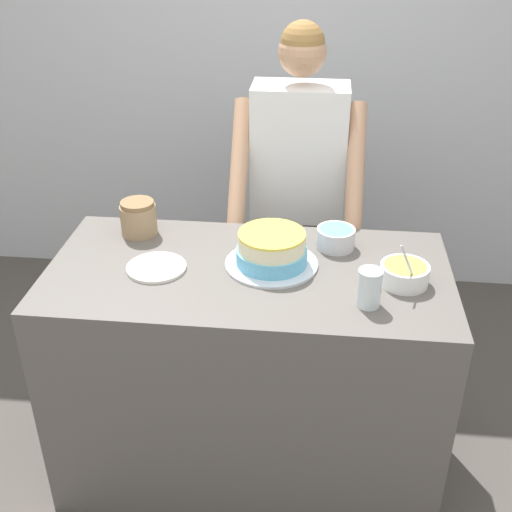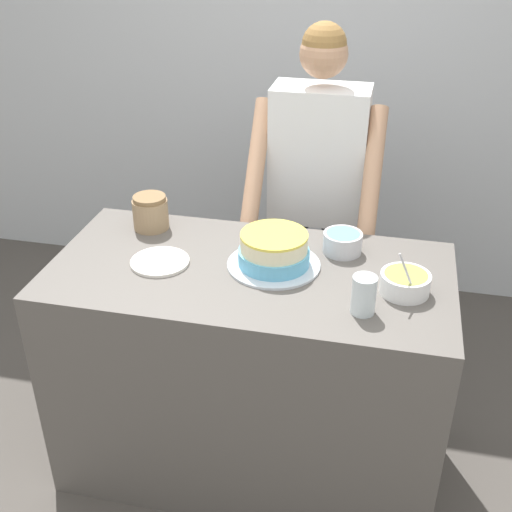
{
  "view_description": "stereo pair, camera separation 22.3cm",
  "coord_description": "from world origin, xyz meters",
  "views": [
    {
      "loc": [
        0.24,
        -1.61,
        2.11
      ],
      "look_at": [
        0.03,
        0.33,
        1.01
      ],
      "focal_mm": 45.0,
      "sensor_mm": 36.0,
      "label": 1
    },
    {
      "loc": [
        0.46,
        -1.57,
        2.11
      ],
      "look_at": [
        0.03,
        0.33,
        1.01
      ],
      "focal_mm": 45.0,
      "sensor_mm": 36.0,
      "label": 2
    }
  ],
  "objects": [
    {
      "name": "person_baker",
      "position": [
        0.14,
        1.09,
        1.0
      ],
      "size": [
        0.57,
        0.47,
        1.67
      ],
      "color": "#2D2D38",
      "rests_on": "ground_plane"
    },
    {
      "name": "ceramic_plate",
      "position": [
        -0.33,
        0.33,
        0.94
      ],
      "size": [
        0.22,
        0.22,
        0.01
      ],
      "color": "white",
      "rests_on": "counter"
    },
    {
      "name": "wall_back",
      "position": [
        0.0,
        1.94,
        1.3
      ],
      "size": [
        10.0,
        0.05,
        2.6
      ],
      "color": "silver",
      "rests_on": "ground_plane"
    },
    {
      "name": "stoneware_jar",
      "position": [
        -0.46,
        0.6,
        1.0
      ],
      "size": [
        0.14,
        0.14,
        0.14
      ],
      "color": "#9E7F5B",
      "rests_on": "counter"
    },
    {
      "name": "frosting_bowl_olive",
      "position": [
        0.55,
        0.33,
        0.97
      ],
      "size": [
        0.17,
        0.17,
        0.18
      ],
      "color": "white",
      "rests_on": "counter"
    },
    {
      "name": "frosting_bowl_blue",
      "position": [
        0.31,
        0.56,
        0.98
      ],
      "size": [
        0.15,
        0.15,
        0.08
      ],
      "color": "silver",
      "rests_on": "counter"
    },
    {
      "name": "drinking_glass",
      "position": [
        0.42,
        0.18,
        1.0
      ],
      "size": [
        0.08,
        0.08,
        0.13
      ],
      "color": "silver",
      "rests_on": "counter"
    },
    {
      "name": "cake",
      "position": [
        0.08,
        0.41,
        0.99
      ],
      "size": [
        0.34,
        0.34,
        0.13
      ],
      "color": "silver",
      "rests_on": "counter"
    },
    {
      "name": "counter",
      "position": [
        0.0,
        0.36,
        0.47
      ],
      "size": [
        1.46,
        0.73,
        0.93
      ],
      "color": "#5B5651",
      "rests_on": "ground_plane"
    }
  ]
}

